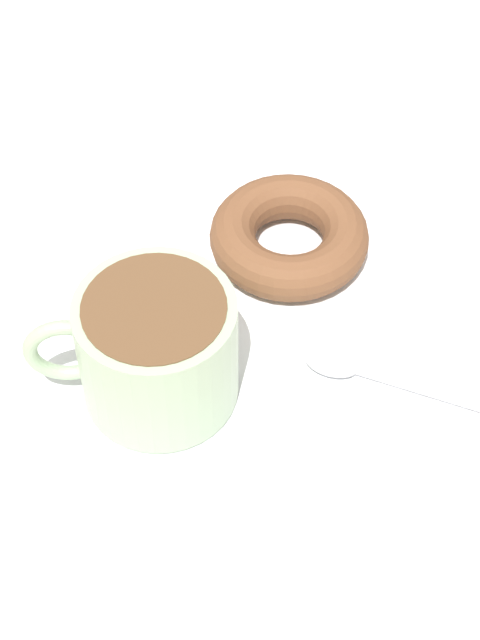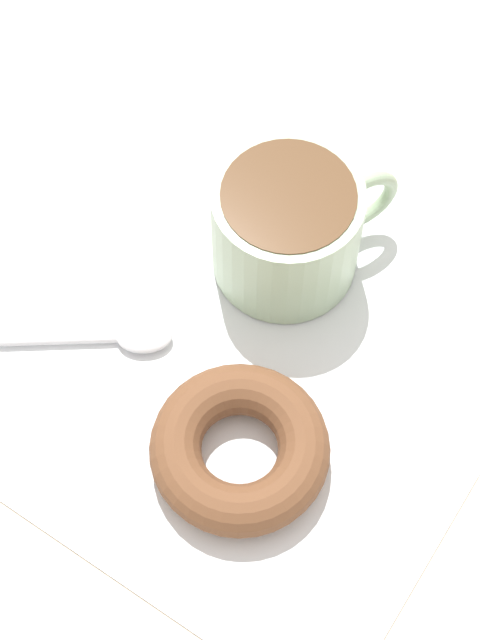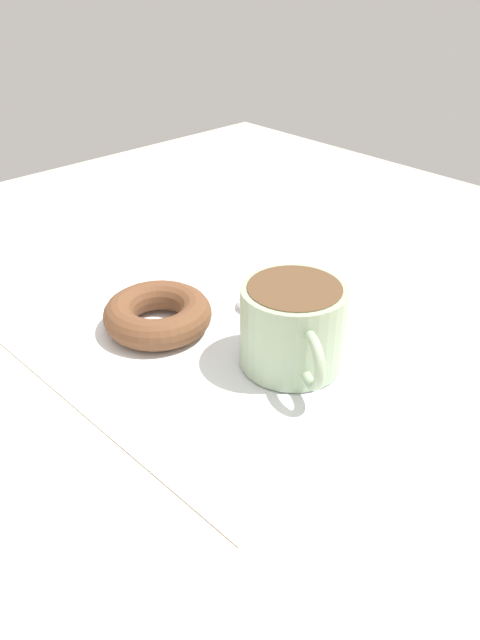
% 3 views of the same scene
% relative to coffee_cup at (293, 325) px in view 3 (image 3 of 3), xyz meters
% --- Properties ---
extents(ground_plane, '(1.20, 1.20, 0.02)m').
position_rel_coffee_cup_xyz_m(ground_plane, '(0.03, -0.06, -0.05)').
color(ground_plane, beige).
extents(napkin, '(0.35, 0.35, 0.00)m').
position_rel_coffee_cup_xyz_m(napkin, '(0.01, -0.06, -0.04)').
color(napkin, white).
rests_on(napkin, ground_plane).
extents(coffee_cup, '(0.10, 0.12, 0.08)m').
position_rel_coffee_cup_xyz_m(coffee_cup, '(0.00, 0.00, 0.00)').
color(coffee_cup, '#9EB793').
rests_on(coffee_cup, napkin).
extents(donut, '(0.11, 0.11, 0.03)m').
position_rel_coffee_cup_xyz_m(donut, '(0.05, -0.13, -0.03)').
color(donut, brown).
rests_on(donut, napkin).
extents(spoon, '(0.10, 0.08, 0.01)m').
position_rel_coffee_cup_xyz_m(spoon, '(-0.05, -0.11, -0.04)').
color(spoon, silver).
rests_on(spoon, napkin).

